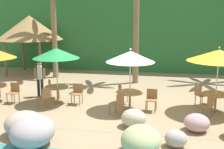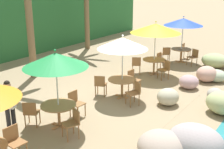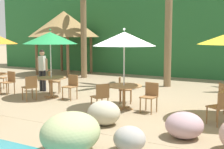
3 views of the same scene
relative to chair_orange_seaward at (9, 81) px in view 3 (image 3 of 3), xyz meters
name	(u,v)px [view 3 (image 3 of 3)]	position (x,y,z in m)	size (l,w,h in m)	color
ground_plane	(121,107)	(4.85, 0.16, -0.51)	(120.00, 120.00, 0.00)	#937F60
terrace_deck	(121,107)	(4.85, 0.16, -0.51)	(18.00, 5.20, 0.01)	#937F60
foliage_backdrop	(197,23)	(4.85, 9.16, 2.49)	(28.00, 2.40, 6.00)	#286633
rock_seawall	(94,127)	(5.95, -3.09, -0.15)	(15.74, 3.55, 0.90)	#B1A092
chair_orange_seaward	(9,81)	(0.00, 0.00, 0.00)	(0.45, 0.45, 0.87)	olive
umbrella_green	(50,38)	(1.88, 0.28, 1.65)	(1.95, 1.95, 2.50)	silver
dining_table_green	(51,81)	(1.88, 0.28, 0.10)	(1.10, 1.10, 0.74)	#A37547
chair_green_seaward	(71,85)	(2.73, 0.36, 0.00)	(0.43, 0.43, 0.87)	olive
chair_green_inland	(52,80)	(1.35, 0.95, 0.00)	(0.59, 0.58, 0.87)	olive
chair_green_left	(30,86)	(1.64, -0.54, 0.00)	(0.56, 0.55, 0.87)	olive
umbrella_white	(124,39)	(5.02, -0.01, 1.63)	(1.90, 1.90, 2.47)	silver
dining_table_white	(124,89)	(5.02, -0.01, 0.10)	(1.10, 1.10, 0.74)	#A37547
chair_white_seaward	(150,95)	(5.88, 0.02, 0.00)	(0.45, 0.46, 0.87)	olive
chair_white_inland	(123,88)	(4.60, 0.74, 0.00)	(0.56, 0.56, 0.87)	olive
chair_white_left	(101,96)	(4.68, -0.79, 0.00)	(0.58, 0.58, 0.87)	olive
chair_yellow_left	(220,106)	(7.95, -0.43, 0.00)	(0.59, 0.58, 0.87)	olive
palm_tree_nearest	(83,7)	(-0.23, 5.38, 3.29)	(2.91, 2.54, 5.69)	brown
palapa_hut	(64,24)	(-2.18, 6.16, 2.42)	(4.15, 4.15, 3.71)	brown
waiter_in_white	(42,67)	(0.72, 1.09, 0.47)	(0.52, 0.39, 1.70)	#232328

